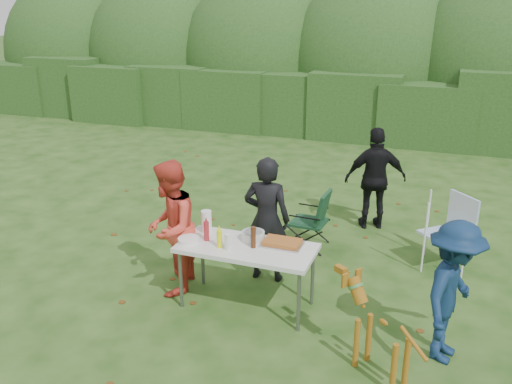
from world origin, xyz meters
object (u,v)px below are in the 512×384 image
(person_cook, at_px, (267,219))
(lawn_chair, at_px, (446,232))
(ketchup_bottle, at_px, (206,231))
(camping_chair, at_px, (309,219))
(beer_bottle, at_px, (253,237))
(person_black_puffy, at_px, (375,179))
(dog, at_px, (382,335))
(person_red_jacket, at_px, (170,228))
(paper_towel_roll, at_px, (206,222))
(mustard_bottle, at_px, (219,239))
(child, at_px, (452,292))
(folding_table, at_px, (247,250))

(person_cook, height_order, lawn_chair, person_cook)
(ketchup_bottle, bearing_deg, camping_chair, 68.00)
(ketchup_bottle, bearing_deg, beer_bottle, 0.84)
(person_black_puffy, distance_m, dog, 3.56)
(person_red_jacket, bearing_deg, person_cook, 110.96)
(lawn_chair, relative_size, beer_bottle, 4.00)
(lawn_chair, bearing_deg, paper_towel_roll, -11.28)
(lawn_chair, bearing_deg, beer_bottle, -0.20)
(person_black_puffy, xyz_separation_m, paper_towel_roll, (-1.54, -2.58, 0.10))
(mustard_bottle, relative_size, ketchup_bottle, 0.91)
(child, bearing_deg, paper_towel_roll, 96.07)
(person_red_jacket, height_order, camping_chair, person_red_jacket)
(person_black_puffy, distance_m, lawn_chair, 1.48)
(person_black_puffy, height_order, mustard_bottle, person_black_puffy)
(person_cook, xyz_separation_m, paper_towel_roll, (-0.56, -0.51, 0.09))
(camping_chair, distance_m, mustard_bottle, 1.99)
(paper_towel_roll, bearing_deg, beer_bottle, -17.06)
(person_cook, distance_m, ketchup_bottle, 0.85)
(folding_table, xyz_separation_m, beer_bottle, (0.08, -0.01, 0.17))
(dog, height_order, ketchup_bottle, ketchup_bottle)
(paper_towel_roll, bearing_deg, ketchup_bottle, -64.82)
(lawn_chair, height_order, mustard_bottle, lawn_chair)
(person_cook, height_order, dog, person_cook)
(folding_table, height_order, camping_chair, camping_chair)
(ketchup_bottle, bearing_deg, person_black_puffy, 62.60)
(child, distance_m, ketchup_bottle, 2.62)
(folding_table, distance_m, lawn_chair, 2.71)
(person_cook, relative_size, dog, 1.71)
(lawn_chair, bearing_deg, mustard_bottle, -2.90)
(mustard_bottle, xyz_separation_m, ketchup_bottle, (-0.21, 0.12, 0.01))
(dog, height_order, paper_towel_roll, paper_towel_roll)
(person_red_jacket, bearing_deg, dog, 59.48)
(folding_table, relative_size, child, 1.06)
(person_red_jacket, bearing_deg, camping_chair, 131.05)
(person_red_jacket, height_order, mustard_bottle, person_red_jacket)
(person_red_jacket, relative_size, lawn_chair, 1.66)
(child, relative_size, camping_chair, 1.68)
(camping_chair, height_order, ketchup_bottle, ketchup_bottle)
(person_cook, relative_size, child, 1.11)
(person_cook, height_order, paper_towel_roll, person_cook)
(camping_chair, bearing_deg, mustard_bottle, 78.31)
(person_black_puffy, bearing_deg, paper_towel_roll, 38.68)
(lawn_chair, distance_m, paper_towel_roll, 3.07)
(person_cook, xyz_separation_m, person_red_jacket, (-0.95, -0.66, 0.01))
(paper_towel_roll, bearing_deg, folding_table, -18.58)
(folding_table, bearing_deg, person_red_jacket, 177.92)
(child, xyz_separation_m, camping_chair, (-1.89, 1.96, -0.29))
(person_black_puffy, relative_size, ketchup_bottle, 7.01)
(beer_bottle, bearing_deg, person_red_jacket, 177.67)
(beer_bottle, bearing_deg, paper_towel_roll, 162.94)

